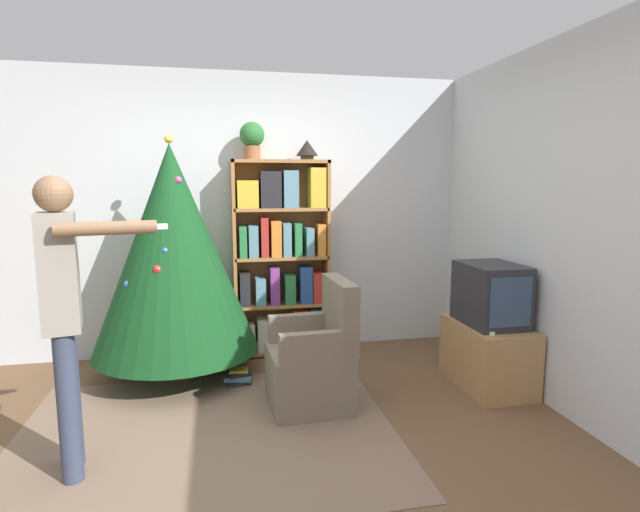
% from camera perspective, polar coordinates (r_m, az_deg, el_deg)
% --- Properties ---
extents(ground_plane, '(14.00, 14.00, 0.00)m').
position_cam_1_polar(ground_plane, '(3.26, -6.13, -21.08)').
color(ground_plane, brown).
extents(wall_back, '(8.00, 0.10, 2.60)m').
position_cam_1_polar(wall_back, '(4.77, -8.58, 4.64)').
color(wall_back, silver).
rests_on(wall_back, ground_plane).
extents(wall_right, '(0.10, 8.00, 2.60)m').
position_cam_1_polar(wall_right, '(3.70, 28.16, 2.70)').
color(wall_right, silver).
rests_on(wall_right, ground_plane).
extents(area_rug, '(2.40, 1.93, 0.01)m').
position_cam_1_polar(area_rug, '(3.48, -12.79, -19.18)').
color(area_rug, '#7F6651').
rests_on(area_rug, ground_plane).
extents(bookshelf, '(0.88, 0.27, 1.81)m').
position_cam_1_polar(bookshelf, '(4.64, -4.25, -0.68)').
color(bookshelf, '#A8703D').
rests_on(bookshelf, ground_plane).
extents(tv_stand, '(0.46, 0.76, 0.51)m').
position_cam_1_polar(tv_stand, '(4.23, 18.60, -10.67)').
color(tv_stand, tan).
rests_on(tv_stand, ground_plane).
extents(television, '(0.40, 0.55, 0.47)m').
position_cam_1_polar(television, '(4.10, 18.94, -4.14)').
color(television, '#28282D').
rests_on(television, tv_stand).
extents(game_remote, '(0.04, 0.12, 0.02)m').
position_cam_1_polar(game_remote, '(3.89, 18.69, -8.19)').
color(game_remote, white).
rests_on(game_remote, tv_stand).
extents(christmas_tree, '(1.34, 1.34, 1.98)m').
position_cam_1_polar(christmas_tree, '(4.22, -16.41, 0.68)').
color(christmas_tree, '#4C3323').
rests_on(christmas_tree, ground_plane).
extents(armchair, '(0.60, 0.59, 0.92)m').
position_cam_1_polar(armchair, '(3.67, -0.63, -12.04)').
color(armchair, '#7A6B5B').
rests_on(armchair, ground_plane).
extents(standing_person, '(0.69, 0.46, 1.64)m').
position_cam_1_polar(standing_person, '(2.99, -27.27, -4.71)').
color(standing_person, '#38425B').
rests_on(standing_person, ground_plane).
extents(potted_plant, '(0.22, 0.22, 0.33)m').
position_cam_1_polar(potted_plant, '(4.58, -7.77, 13.23)').
color(potted_plant, '#935B38').
rests_on(potted_plant, bookshelf).
extents(table_lamp, '(0.20, 0.20, 0.18)m').
position_cam_1_polar(table_lamp, '(4.63, -1.49, 12.15)').
color(table_lamp, '#473828').
rests_on(table_lamp, bookshelf).
extents(book_pile_near_tree, '(0.23, 0.19, 0.12)m').
position_cam_1_polar(book_pile_near_tree, '(4.18, -9.29, -13.49)').
color(book_pile_near_tree, '#232328').
rests_on(book_pile_near_tree, ground_plane).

